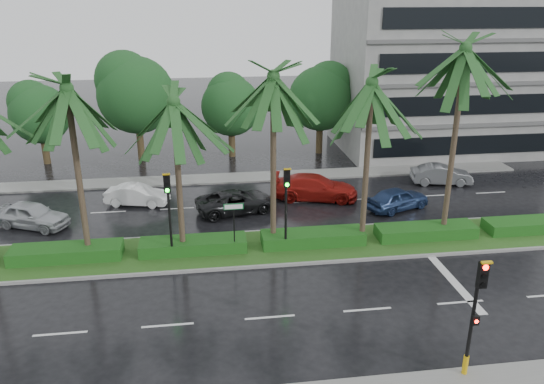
{
  "coord_description": "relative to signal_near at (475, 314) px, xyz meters",
  "views": [
    {
      "loc": [
        -2.36,
        -22.78,
        12.04
      ],
      "look_at": [
        0.98,
        1.5,
        2.85
      ],
      "focal_mm": 35.0,
      "sensor_mm": 36.0,
      "label": 1
    }
  ],
  "objects": [
    {
      "name": "signal_median_left",
      "position": [
        -10.0,
        9.69,
        0.49
      ],
      "size": [
        0.34,
        0.42,
        4.36
      ],
      "color": "black",
      "rests_on": "median"
    },
    {
      "name": "signal_median_right",
      "position": [
        -4.5,
        9.69,
        0.49
      ],
      "size": [
        0.34,
        0.42,
        4.36
      ],
      "color": "black",
      "rests_on": "median"
    },
    {
      "name": "bg_trees",
      "position": [
        -4.85,
        26.98,
        2.31
      ],
      "size": [
        32.89,
        5.71,
        8.25
      ],
      "color": "#3E2F1C",
      "rests_on": "ground"
    },
    {
      "name": "ground",
      "position": [
        -6.0,
        9.39,
        -2.5
      ],
      "size": [
        120.0,
        120.0,
        0.0
      ],
      "primitive_type": "plane",
      "color": "black",
      "rests_on": "ground"
    },
    {
      "name": "median",
      "position": [
        -6.0,
        10.39,
        -2.42
      ],
      "size": [
        36.0,
        4.0,
        0.15
      ],
      "color": "gray",
      "rests_on": "ground"
    },
    {
      "name": "car_white",
      "position": [
        -12.38,
        17.39,
        -1.88
      ],
      "size": [
        2.12,
        3.98,
        1.25
      ],
      "primitive_type": "imported",
      "rotation": [
        0.0,
        0.0,
        1.35
      ],
      "color": "white",
      "rests_on": "ground"
    },
    {
      "name": "lane_markings",
      "position": [
        -2.96,
        8.96,
        -2.5
      ],
      "size": [
        34.0,
        13.06,
        0.01
      ],
      "color": "silver",
      "rests_on": "ground"
    },
    {
      "name": "street_sign",
      "position": [
        -7.0,
        9.87,
        -0.38
      ],
      "size": [
        0.95,
        0.09,
        2.6
      ],
      "color": "black",
      "rests_on": "median"
    },
    {
      "name": "car_grey",
      "position": [
        7.5,
        18.45,
        -1.85
      ],
      "size": [
        2.08,
        4.16,
        1.31
      ],
      "primitive_type": "imported",
      "rotation": [
        0.0,
        0.0,
        1.39
      ],
      "color": "slate",
      "rests_on": "ground"
    },
    {
      "name": "building",
      "position": [
        11.0,
        27.39,
        3.5
      ],
      "size": [
        16.0,
        10.0,
        12.0
      ],
      "primitive_type": "cube",
      "color": "gray",
      "rests_on": "ground"
    },
    {
      "name": "hedge",
      "position": [
        -6.0,
        10.39,
        -2.05
      ],
      "size": [
        35.2,
        1.4,
        0.6
      ],
      "color": "#153F12",
      "rests_on": "median"
    },
    {
      "name": "signal_near",
      "position": [
        0.0,
        0.0,
        0.0
      ],
      "size": [
        0.34,
        0.45,
        4.36
      ],
      "color": "black",
      "rests_on": "near_sidewalk"
    },
    {
      "name": "car_blue",
      "position": [
        3.0,
        14.55,
        -1.83
      ],
      "size": [
        2.93,
        4.24,
        1.34
      ],
      "primitive_type": "imported",
      "rotation": [
        0.0,
        0.0,
        1.95
      ],
      "color": "navy",
      "rests_on": "ground"
    },
    {
      "name": "car_darkgrey",
      "position": [
        -6.5,
        15.44,
        -1.85
      ],
      "size": [
        3.22,
        5.08,
        1.31
      ],
      "primitive_type": "imported",
      "rotation": [
        0.0,
        0.0,
        1.81
      ],
      "color": "black",
      "rests_on": "ground"
    },
    {
      "name": "palm_row",
      "position": [
        -7.24,
        10.41,
        5.27
      ],
      "size": [
        26.3,
        4.2,
        10.33
      ],
      "color": "#3B2E22",
      "rests_on": "median"
    },
    {
      "name": "far_sidewalk",
      "position": [
        -6.0,
        21.39,
        -2.44
      ],
      "size": [
        40.0,
        2.0,
        0.12
      ],
      "primitive_type": "cube",
      "color": "slate",
      "rests_on": "ground"
    },
    {
      "name": "car_red",
      "position": [
        -1.5,
        16.89,
        -1.74
      ],
      "size": [
        3.29,
        5.62,
        1.53
      ],
      "primitive_type": "imported",
      "rotation": [
        0.0,
        0.0,
        1.34
      ],
      "color": "maroon",
      "rests_on": "ground"
    },
    {
      "name": "car_silver",
      "position": [
        -17.75,
        14.82,
        -1.8
      ],
      "size": [
        3.21,
        4.45,
        1.41
      ],
      "primitive_type": "imported",
      "rotation": [
        0.0,
        0.0,
        1.15
      ],
      "color": "#B0B3B8",
      "rests_on": "ground"
    }
  ]
}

